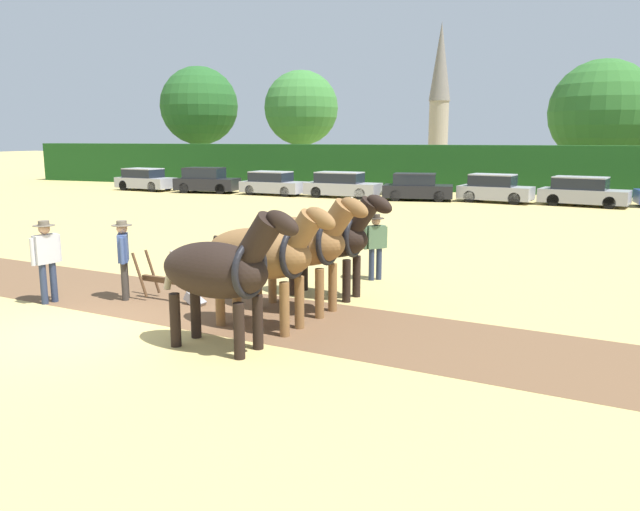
# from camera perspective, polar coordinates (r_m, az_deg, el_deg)

# --- Properties ---
(ground_plane) EXTENTS (240.00, 240.00, 0.00)m
(ground_plane) POSITION_cam_1_polar(r_m,az_deg,el_deg) (12.27, -20.65, -6.43)
(ground_plane) COLOR tan
(plowed_furrow_strip) EXTENTS (30.85, 6.80, 0.01)m
(plowed_furrow_strip) POSITION_cam_1_polar(r_m,az_deg,el_deg) (15.15, -18.89, -3.10)
(plowed_furrow_strip) COLOR brown
(plowed_furrow_strip) RESTS_ON ground
(hedgerow) EXTENTS (63.13, 1.69, 2.99)m
(hedgerow) POSITION_cam_1_polar(r_m,az_deg,el_deg) (42.23, 9.80, 7.91)
(hedgerow) COLOR #194719
(hedgerow) RESTS_ON ground
(tree_far_left) EXTENTS (6.55, 6.55, 9.38)m
(tree_far_left) POSITION_cam_1_polar(r_m,az_deg,el_deg) (55.32, -10.99, 13.28)
(tree_far_left) COLOR #4C3823
(tree_far_left) RESTS_ON ground
(tree_left) EXTENTS (5.96, 5.96, 8.79)m
(tree_left) POSITION_cam_1_polar(r_m,az_deg,el_deg) (51.74, -1.73, 13.32)
(tree_left) COLOR #4C3823
(tree_left) RESTS_ON ground
(tree_center_left) EXTENTS (7.20, 7.20, 8.82)m
(tree_center_left) POSITION_cam_1_polar(r_m,az_deg,el_deg) (48.73, 24.35, 11.87)
(tree_center_left) COLOR brown
(tree_center_left) RESTS_ON ground
(church_spire) EXTENTS (2.78, 2.78, 18.07)m
(church_spire) POSITION_cam_1_polar(r_m,az_deg,el_deg) (85.27, 10.89, 14.59)
(church_spire) COLOR gray
(church_spire) RESTS_ON ground
(draft_horse_lead_left) EXTENTS (2.75, 1.22, 2.47)m
(draft_horse_lead_left) POSITION_cam_1_polar(r_m,az_deg,el_deg) (10.32, -9.08, -1.29)
(draft_horse_lead_left) COLOR black
(draft_horse_lead_left) RESTS_ON ground
(draft_horse_lead_right) EXTENTS (2.80, 1.23, 2.39)m
(draft_horse_lead_right) POSITION_cam_1_polar(r_m,az_deg,el_deg) (11.37, -5.19, 0.13)
(draft_horse_lead_right) COLOR brown
(draft_horse_lead_right) RESTS_ON ground
(draft_horse_trail_left) EXTENTS (2.85, 1.31, 2.45)m
(draft_horse_trail_left) POSITION_cam_1_polar(r_m,az_deg,el_deg) (12.47, -1.92, 1.28)
(draft_horse_trail_left) COLOR brown
(draft_horse_trail_left) RESTS_ON ground
(draft_horse_trail_right) EXTENTS (2.74, 1.19, 2.39)m
(draft_horse_trail_right) POSITION_cam_1_polar(r_m,az_deg,el_deg) (13.63, 0.85, 1.67)
(draft_horse_trail_right) COLOR black
(draft_horse_trail_right) RESTS_ON ground
(plow) EXTENTS (1.80, 0.55, 1.13)m
(plow) POSITION_cam_1_polar(r_m,az_deg,el_deg) (13.68, -13.00, -2.86)
(plow) COLOR #4C331E
(plow) RESTS_ON ground
(farmer_at_plow) EXTENTS (0.44, 0.57, 1.73)m
(farmer_at_plow) POSITION_cam_1_polar(r_m,az_deg,el_deg) (14.10, -17.54, 0.19)
(farmer_at_plow) COLOR #38332D
(farmer_at_plow) RESTS_ON ground
(farmer_beside_team) EXTENTS (0.49, 0.47, 1.64)m
(farmer_beside_team) POSITION_cam_1_polar(r_m,az_deg,el_deg) (15.36, 5.11, 1.22)
(farmer_beside_team) COLOR #28334C
(farmer_beside_team) RESTS_ON ground
(farmer_onlooker_left) EXTENTS (0.44, 0.66, 1.77)m
(farmer_onlooker_left) POSITION_cam_1_polar(r_m,az_deg,el_deg) (14.33, -23.75, 0.06)
(farmer_onlooker_left) COLOR #28334C
(farmer_onlooker_left) RESTS_ON ground
(parked_car_far_left) EXTENTS (4.17, 2.17, 1.46)m
(parked_car_far_left) POSITION_cam_1_polar(r_m,az_deg,el_deg) (43.27, -15.71, 6.69)
(parked_car_far_left) COLOR #A8A8B2
(parked_car_far_left) RESTS_ON ground
(parked_car_left) EXTENTS (4.11, 2.20, 1.60)m
(parked_car_left) POSITION_cam_1_polar(r_m,az_deg,el_deg) (40.63, -10.35, 6.75)
(parked_car_left) COLOR black
(parked_car_left) RESTS_ON ground
(parked_car_center_left) EXTENTS (4.07, 2.10, 1.43)m
(parked_car_center_left) POSITION_cam_1_polar(r_m,az_deg,el_deg) (38.47, -4.35, 6.57)
(parked_car_center_left) COLOR #A8A8B2
(parked_car_center_left) RESTS_ON ground
(parked_car_center) EXTENTS (4.47, 1.97, 1.49)m
(parked_car_center) POSITION_cam_1_polar(r_m,az_deg,el_deg) (36.70, 1.99, 6.44)
(parked_car_center) COLOR #A8A8B2
(parked_car_center) RESTS_ON ground
(parked_car_center_right) EXTENTS (4.05, 2.36, 1.50)m
(parked_car_center_right) POSITION_cam_1_polar(r_m,az_deg,el_deg) (35.49, 8.85, 6.17)
(parked_car_center_right) COLOR black
(parked_car_center_right) RESTS_ON ground
(parked_car_right) EXTENTS (4.08, 2.35, 1.52)m
(parked_car_right) POSITION_cam_1_polar(r_m,az_deg,el_deg) (35.23, 15.67, 5.89)
(parked_car_right) COLOR #A8A8B2
(parked_car_right) RESTS_ON ground
(parked_car_far_right) EXTENTS (4.57, 2.65, 1.49)m
(parked_car_far_right) POSITION_cam_1_polar(r_m,az_deg,el_deg) (34.89, 22.89, 5.37)
(parked_car_far_right) COLOR #9E9EA8
(parked_car_far_right) RESTS_ON ground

